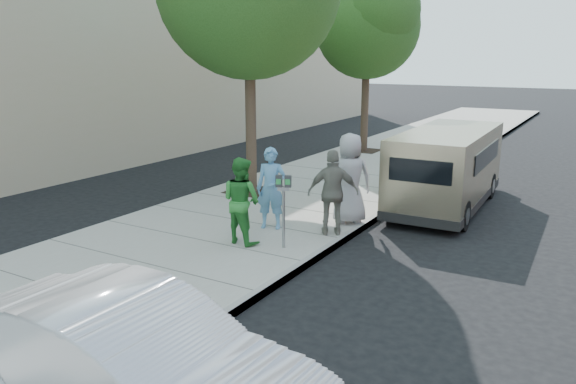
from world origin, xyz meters
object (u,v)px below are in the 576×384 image
object	(u,v)px
sedan	(132,365)
person_officer	(271,188)
tree_far	(369,21)
van	(448,167)
parking_meter	(283,196)
person_gray_shirt	(350,179)
person_striped_polo	(333,193)
person_green_shirt	(241,200)

from	to	relation	value
sedan	person_officer	world-z (taller)	person_officer
tree_far	van	size ratio (longest dim) A/B	1.23
parking_meter	sedan	world-z (taller)	parking_meter
van	person_gray_shirt	bearing A→B (deg)	-116.54
parking_meter	person_striped_polo	size ratio (longest dim) A/B	0.80
sedan	person_officer	distance (m)	6.46
sedan	person_gray_shirt	size ratio (longest dim) A/B	2.17
person_striped_polo	sedan	bearing A→B (deg)	68.13
person_officer	person_striped_polo	xyz separation A→B (m)	(1.30, 0.26, 0.01)
person_green_shirt	person_striped_polo	xyz separation A→B (m)	(1.30, 1.35, 0.03)
sedan	person_green_shirt	bearing A→B (deg)	23.66
van	sedan	world-z (taller)	van
van	person_striped_polo	distance (m)	4.00
person_officer	person_green_shirt	distance (m)	1.09
person_striped_polo	tree_far	bearing A→B (deg)	-100.31
sedan	person_striped_polo	world-z (taller)	person_striped_polo
person_gray_shirt	person_officer	bearing A→B (deg)	4.47
van	person_officer	distance (m)	4.81
van	sedan	distance (m)	10.14
person_gray_shirt	person_striped_polo	distance (m)	0.92
van	person_green_shirt	xyz separation A→B (m)	(-2.58, -5.14, -0.04)
tree_far	van	distance (m)	8.60
tree_far	person_green_shirt	size ratio (longest dim) A/B	3.85
tree_far	person_gray_shirt	distance (m)	10.26
person_gray_shirt	person_striped_polo	bearing A→B (deg)	54.56
parking_meter	person_striped_polo	xyz separation A→B (m)	(0.43, 1.22, -0.14)
person_gray_shirt	van	bearing A→B (deg)	-153.81
person_officer	parking_meter	bearing A→B (deg)	-68.02
sedan	person_green_shirt	xyz separation A→B (m)	(-2.16, 4.99, 0.29)
sedan	person_striped_polo	bearing A→B (deg)	7.98
person_gray_shirt	parking_meter	bearing A→B (deg)	41.10
van	parking_meter	bearing A→B (deg)	-110.50
parking_meter	sedan	distance (m)	5.30
sedan	person_green_shirt	world-z (taller)	person_green_shirt
parking_meter	van	size ratio (longest dim) A/B	0.27
parking_meter	person_green_shirt	bearing A→B (deg)	166.26
person_green_shirt	person_gray_shirt	xyz separation A→B (m)	(1.24, 2.27, 0.14)
sedan	person_officer	bearing A→B (deg)	19.86
van	person_officer	xyz separation A→B (m)	(-2.59, -4.05, -0.02)
tree_far	parking_meter	distance (m)	12.05
tree_far	person_officer	distance (m)	11.04
person_officer	person_green_shirt	bearing A→B (deg)	-110.11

